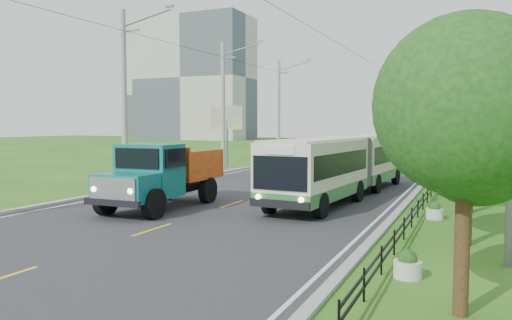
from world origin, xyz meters
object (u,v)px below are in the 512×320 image
Objects in this scene: tree_third at (474,115)px; streetlight_near at (508,71)px; streetlight_mid at (492,98)px; planter_mid at (446,188)px; pole_far at (279,110)px; tree_fourth at (474,125)px; streetlight_far at (487,107)px; planter_near at (434,212)px; planter_front at (408,266)px; pole_mid at (223,106)px; bus at (345,162)px; dump_truck at (162,172)px; tree_fifth at (475,120)px; tree_back at (475,124)px; billboard_left at (227,122)px; planter_far at (453,174)px; tree_front at (469,116)px; pole_near at (125,98)px; tree_second at (472,127)px.

tree_third is 8.23m from streetlight_near.
streetlight_mid reaches higher than planter_mid.
pole_far reaches higher than tree_fourth.
streetlight_near is 28.00m from streetlight_far.
planter_near is 8.00m from planter_mid.
pole_mid is at bearing 126.25° from planter_front.
bus is at bearing -142.54° from planter_mid.
tree_fourth is 16.00m from dump_truck.
planter_front is (16.86, -23.00, -4.81)m from pole_mid.
pole_mid is at bearing 138.35° from planter_near.
tree_fourth is (18.12, -18.86, -1.51)m from pole_far.
planter_front is (-1.26, -10.14, -3.70)m from tree_third.
planter_mid is at bearing -101.56° from tree_fifth.
dump_truck is at bearing -78.37° from pole_far.
tree_back is 1.06× the size of billboard_left.
tree_fourth reaches higher than planter_far.
tree_fourth is 8.06× the size of planter_front.
dump_truck reaches higher than planter_mid.
streetlight_near is at bearing -48.01° from pole_mid.
streetlight_mid is at bearing 36.80° from dump_truck.
pole_mid is 1.79× the size of tree_front.
bus is (-6.62, -3.51, -3.16)m from streetlight_mid.
streetlight_near is 1.35× the size of dump_truck.
planter_near is (16.86, -3.00, -4.81)m from pole_near.
streetlight_far is at bearing 81.70° from planter_mid.
billboard_left is (-19.36, 9.86, 0.28)m from tree_fourth.
tree_fifth is 1.05× the size of tree_back.
planter_mid is 0.04× the size of bus.
pole_mid reaches higher than streetlight_far.
streetlight_far is at bearing 84.29° from tree_fifth.
tree_back is 0.61× the size of streetlight_near.
billboard_left is at bearing 173.69° from planter_far.
planter_front is at bearing -64.28° from pole_far.
tree_fifth is at bearing -90.00° from tree_back.
tree_front is 17.92m from streetlight_mid.
streetlight_mid is 5.05m from planter_mid.
streetlight_near reaches higher than billboard_left.
tree_third is at bearing -90.00° from tree_fifth.
billboard_left is (-18.10, 10.00, 3.58)m from planter_mid.
tree_back is (18.12, -6.86, -1.44)m from pole_far.
streetlight_near is (0.79, -8.14, 0.92)m from tree_third.
tree_fourth is 0.60× the size of streetlight_far.
streetlight_far is at bearing 67.08° from tree_back.
pole_mid reaches higher than tree_fifth.
dump_truck reaches higher than planter_near.
tree_fifth is at bearing -2.71° from pole_mid.
tree_second reaches higher than planter_front.
streetlight_far is at bearing 73.69° from bus.
planter_near is (-2.04, -8.00, -4.62)m from streetlight_mid.
tree_back is at bearing -20.74° from pole_far.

